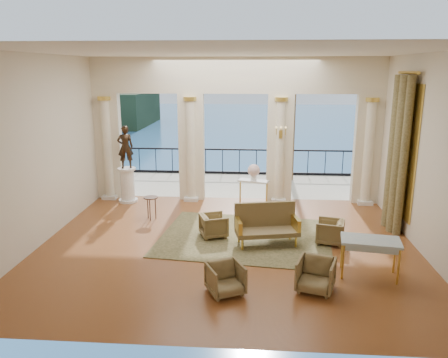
# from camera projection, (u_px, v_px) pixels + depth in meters

# --- Properties ---
(floor) EXTENTS (9.00, 9.00, 0.00)m
(floor) POSITION_uv_depth(u_px,v_px,m) (227.00, 245.00, 10.54)
(floor) COLOR #4C2510
(floor) RESTS_ON ground
(room_walls) EXTENTS (9.00, 9.00, 9.00)m
(room_walls) POSITION_uv_depth(u_px,v_px,m) (224.00, 134.00, 8.75)
(room_walls) COLOR beige
(room_walls) RESTS_ON ground
(arcade) EXTENTS (9.00, 0.56, 4.50)m
(arcade) POSITION_uv_depth(u_px,v_px,m) (235.00, 120.00, 13.60)
(arcade) COLOR #F4EAC3
(arcade) RESTS_ON ground
(terrace) EXTENTS (10.00, 3.60, 0.10)m
(terrace) POSITION_uv_depth(u_px,v_px,m) (238.00, 185.00, 16.16)
(terrace) COLOR #B7AE97
(terrace) RESTS_ON ground
(balustrade) EXTENTS (9.00, 0.06, 1.03)m
(balustrade) POSITION_uv_depth(u_px,v_px,m) (239.00, 164.00, 17.59)
(balustrade) COLOR black
(balustrade) RESTS_ON terrace
(palm_tree) EXTENTS (2.00, 2.00, 4.50)m
(palm_tree) POSITION_uv_depth(u_px,v_px,m) (295.00, 70.00, 15.77)
(palm_tree) COLOR #4C3823
(palm_tree) RESTS_ON terrace
(headland) EXTENTS (22.00, 18.00, 6.00)m
(headland) POSITION_uv_depth(u_px,v_px,m) (91.00, 108.00, 81.07)
(headland) COLOR black
(headland) RESTS_ON sea
(sea) EXTENTS (160.00, 160.00, 0.00)m
(sea) POSITION_uv_depth(u_px,v_px,m) (252.00, 134.00, 70.02)
(sea) COLOR #1E5D96
(sea) RESTS_ON ground
(curtain) EXTENTS (0.33, 1.40, 4.09)m
(curtain) POSITION_uv_depth(u_px,v_px,m) (398.00, 154.00, 11.19)
(curtain) COLOR #4D4323
(curtain) RESTS_ON ground
(window_frame) EXTENTS (0.04, 1.60, 3.40)m
(window_frame) POSITION_uv_depth(u_px,v_px,m) (405.00, 151.00, 11.15)
(window_frame) COLOR gold
(window_frame) RESTS_ON room_walls
(wall_sconce) EXTENTS (0.30, 0.11, 0.33)m
(wall_sconce) POSITION_uv_depth(u_px,v_px,m) (281.00, 134.00, 13.28)
(wall_sconce) COLOR gold
(wall_sconce) RESTS_ON arcade
(rug) EXTENTS (4.55, 3.71, 0.02)m
(rug) POSITION_uv_depth(u_px,v_px,m) (245.00, 237.00, 11.04)
(rug) COLOR #31381D
(rug) RESTS_ON ground
(armchair_a) EXTENTS (0.83, 0.81, 0.65)m
(armchair_a) POSITION_uv_depth(u_px,v_px,m) (225.00, 277.00, 8.22)
(armchair_a) COLOR #4D3A20
(armchair_a) RESTS_ON ground
(armchair_b) EXTENTS (0.84, 0.81, 0.70)m
(armchair_b) POSITION_uv_depth(u_px,v_px,m) (316.00, 274.00, 8.33)
(armchair_b) COLOR #4D3A20
(armchair_b) RESTS_ON ground
(armchair_c) EXTENTS (0.73, 0.75, 0.65)m
(armchair_c) POSITION_uv_depth(u_px,v_px,m) (330.00, 231.00, 10.61)
(armchair_c) COLOR #4D3A20
(armchair_c) RESTS_ON ground
(armchair_d) EXTENTS (0.77, 0.79, 0.65)m
(armchair_d) POSITION_uv_depth(u_px,v_px,m) (214.00, 224.00, 11.02)
(armchair_d) COLOR #4D3A20
(armchair_d) RESTS_ON ground
(settee) EXTENTS (1.60, 0.93, 1.00)m
(settee) POSITION_uv_depth(u_px,v_px,m) (266.00, 224.00, 10.55)
(settee) COLOR #4D3A20
(settee) RESTS_ON ground
(game_table) EXTENTS (1.25, 0.80, 0.80)m
(game_table) POSITION_uv_depth(u_px,v_px,m) (371.00, 243.00, 8.83)
(game_table) COLOR #A0BDC8
(game_table) RESTS_ON ground
(pedestal) EXTENTS (0.60, 0.60, 1.11)m
(pedestal) POSITION_uv_depth(u_px,v_px,m) (128.00, 186.00, 13.89)
(pedestal) COLOR silver
(pedestal) RESTS_ON ground
(statue) EXTENTS (0.57, 0.48, 1.34)m
(statue) POSITION_uv_depth(u_px,v_px,m) (125.00, 147.00, 13.59)
(statue) COLOR black
(statue) RESTS_ON pedestal
(console_table) EXTENTS (0.97, 0.60, 0.86)m
(console_table) POSITION_uv_depth(u_px,v_px,m) (254.00, 185.00, 13.27)
(console_table) COLOR silver
(console_table) RESTS_ON ground
(urn) EXTENTS (0.37, 0.37, 0.49)m
(urn) POSITION_uv_depth(u_px,v_px,m) (254.00, 171.00, 13.16)
(urn) COLOR white
(urn) RESTS_ON console_table
(side_table) EXTENTS (0.40, 0.40, 0.65)m
(side_table) POSITION_uv_depth(u_px,v_px,m) (151.00, 200.00, 12.25)
(side_table) COLOR black
(side_table) RESTS_ON ground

